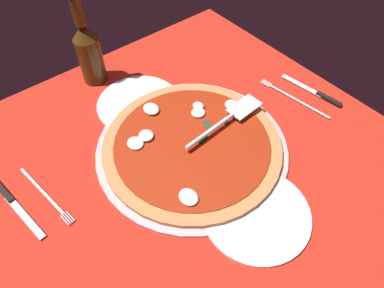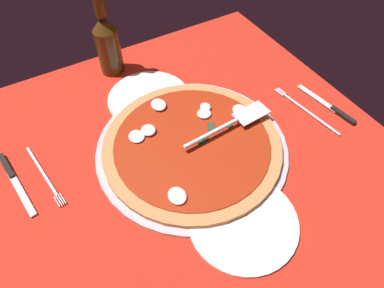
{
  "view_description": "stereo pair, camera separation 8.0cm",
  "coord_description": "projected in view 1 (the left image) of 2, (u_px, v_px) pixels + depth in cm",
  "views": [
    {
      "loc": [
        37.27,
        -29.79,
        64.18
      ],
      "look_at": [
        -2.25,
        2.5,
        2.06
      ],
      "focal_mm": 32.23,
      "sensor_mm": 36.0,
      "label": 1
    },
    {
      "loc": [
        41.85,
        -23.19,
        64.18
      ],
      "look_at": [
        -2.25,
        2.5,
        2.06
      ],
      "focal_mm": 32.23,
      "sensor_mm": 36.0,
      "label": 2
    }
  ],
  "objects": [
    {
      "name": "place_setting_near",
      "position": [
        29.0,
        200.0,
        0.73
      ],
      "size": [
        21.65,
        15.36,
        1.4
      ],
      "rotation": [
        0.0,
        0.0,
        0.14
      ],
      "color": "white",
      "rests_on": "ground_plane"
    },
    {
      "name": "place_setting_far",
      "position": [
        305.0,
        97.0,
        0.93
      ],
      "size": [
        22.57,
        15.68,
        1.4
      ],
      "rotation": [
        0.0,
        0.0,
        3.27
      ],
      "color": "white",
      "rests_on": "ground_plane"
    },
    {
      "name": "pizza",
      "position": [
        191.0,
        144.0,
        0.81
      ],
      "size": [
        41.9,
        41.9,
        2.69
      ],
      "color": "#C57F48",
      "rests_on": "pizza_pan"
    },
    {
      "name": "pizza_pan",
      "position": [
        192.0,
        148.0,
        0.82
      ],
      "size": [
        45.1,
        45.1,
        0.96
      ],
      "primitive_type": "cylinder",
      "color": "#B7AEB5",
      "rests_on": "ground_plane"
    },
    {
      "name": "checker_pattern",
      "position": [
        190.0,
        161.0,
        0.8
      ],
      "size": [
        94.84,
        94.84,
        0.1
      ],
      "color": "white",
      "rests_on": "ground_plane"
    },
    {
      "name": "pizza_server",
      "position": [
        226.0,
        120.0,
        0.83
      ],
      "size": [
        5.37,
        24.14,
        1.0
      ],
      "rotation": [
        0.0,
        0.0,
        1.64
      ],
      "color": "silver",
      "rests_on": "pizza"
    },
    {
      "name": "dinner_plate_left",
      "position": [
        139.0,
        104.0,
        0.91
      ],
      "size": [
        21.85,
        21.85,
        1.0
      ],
      "primitive_type": "cylinder",
      "color": "white",
      "rests_on": "ground_plane"
    },
    {
      "name": "beer_bottle",
      "position": [
        89.0,
        51.0,
        0.9
      ],
      "size": [
        6.58,
        6.58,
        25.46
      ],
      "color": "#432A0D",
      "rests_on": "ground_plane"
    },
    {
      "name": "dinner_plate_right",
      "position": [
        256.0,
        214.0,
        0.71
      ],
      "size": [
        22.28,
        22.28,
        1.0
      ],
      "primitive_type": "cylinder",
      "color": "white",
      "rests_on": "ground_plane"
    },
    {
      "name": "ground_plane",
      "position": [
        190.0,
        162.0,
        0.8
      ],
      "size": [
        94.84,
        94.84,
        0.8
      ],
      "primitive_type": "cube",
      "color": "red"
    }
  ]
}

